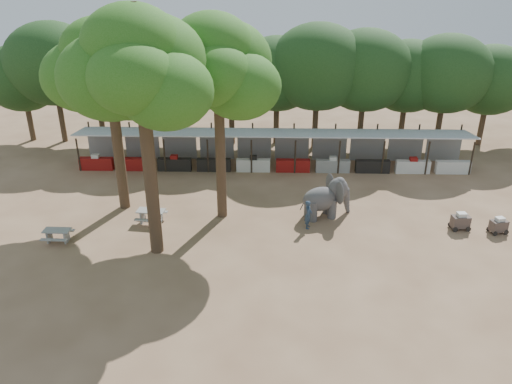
{
  "coord_description": "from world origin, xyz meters",
  "views": [
    {
      "loc": [
        -0.34,
        -19.91,
        13.46
      ],
      "look_at": [
        -1.0,
        5.0,
        2.0
      ],
      "focal_mm": 35.0,
      "sensor_mm": 36.0,
      "label": 1
    }
  ],
  "objects_px": {
    "yard_tree_center": "(138,69)",
    "handler": "(308,214)",
    "yard_tree_back": "(215,67)",
    "elephant": "(327,198)",
    "yard_tree_left": "(107,70)",
    "cart_front": "(460,221)",
    "cart_back": "(499,225)",
    "picnic_table_far": "(151,215)",
    "picnic_table_near": "(57,234)"
  },
  "relations": [
    {
      "from": "picnic_table_near",
      "to": "cart_back",
      "type": "xyz_separation_m",
      "value": [
        23.7,
        1.56,
        0.01
      ]
    },
    {
      "from": "yard_tree_left",
      "to": "handler",
      "type": "bearing_deg",
      "value": -12.92
    },
    {
      "from": "cart_front",
      "to": "yard_tree_back",
      "type": "bearing_deg",
      "value": 168.2
    },
    {
      "from": "handler",
      "to": "picnic_table_near",
      "type": "xyz_separation_m",
      "value": [
        -13.34,
        -1.87,
        -0.37
      ]
    },
    {
      "from": "handler",
      "to": "picnic_table_far",
      "type": "relative_size",
      "value": 0.97
    },
    {
      "from": "yard_tree_center",
      "to": "yard_tree_back",
      "type": "distance_m",
      "value": 5.04
    },
    {
      "from": "picnic_table_near",
      "to": "cart_front",
      "type": "distance_m",
      "value": 21.84
    },
    {
      "from": "yard_tree_back",
      "to": "elephant",
      "type": "bearing_deg",
      "value": -0.5
    },
    {
      "from": "handler",
      "to": "picnic_table_far",
      "type": "height_order",
      "value": "handler"
    },
    {
      "from": "yard_tree_left",
      "to": "yard_tree_center",
      "type": "relative_size",
      "value": 0.92
    },
    {
      "from": "yard_tree_left",
      "to": "picnic_table_far",
      "type": "bearing_deg",
      "value": -44.58
    },
    {
      "from": "yard_tree_left",
      "to": "elephant",
      "type": "xyz_separation_m",
      "value": [
        12.18,
        -1.05,
        -7.03
      ]
    },
    {
      "from": "yard_tree_center",
      "to": "picnic_table_far",
      "type": "height_order",
      "value": "yard_tree_center"
    },
    {
      "from": "cart_back",
      "to": "picnic_table_far",
      "type": "bearing_deg",
      "value": 163.53
    },
    {
      "from": "yard_tree_back",
      "to": "cart_back",
      "type": "relative_size",
      "value": 10.42
    },
    {
      "from": "picnic_table_far",
      "to": "cart_back",
      "type": "bearing_deg",
      "value": 4.56
    },
    {
      "from": "yard_tree_left",
      "to": "cart_back",
      "type": "xyz_separation_m",
      "value": [
        21.4,
        -2.84,
        -7.74
      ]
    },
    {
      "from": "yard_tree_left",
      "to": "cart_back",
      "type": "bearing_deg",
      "value": -7.56
    },
    {
      "from": "elephant",
      "to": "handler",
      "type": "distance_m",
      "value": 1.9
    },
    {
      "from": "cart_back",
      "to": "yard_tree_back",
      "type": "bearing_deg",
      "value": 158.75
    },
    {
      "from": "yard_tree_center",
      "to": "cart_back",
      "type": "distance_m",
      "value": 20.48
    },
    {
      "from": "yard_tree_back",
      "to": "cart_front",
      "type": "distance_m",
      "value": 15.74
    },
    {
      "from": "yard_tree_left",
      "to": "cart_back",
      "type": "height_order",
      "value": "yard_tree_left"
    },
    {
      "from": "yard_tree_back",
      "to": "picnic_table_far",
      "type": "relative_size",
      "value": 6.66
    },
    {
      "from": "yard_tree_back",
      "to": "elephant",
      "type": "xyz_separation_m",
      "value": [
        6.18,
        -0.05,
        -7.37
      ]
    },
    {
      "from": "yard_tree_center",
      "to": "handler",
      "type": "xyz_separation_m",
      "value": [
        8.03,
        2.47,
        -8.38
      ]
    },
    {
      "from": "yard_tree_center",
      "to": "picnic_table_near",
      "type": "bearing_deg",
      "value": 173.58
    },
    {
      "from": "elephant",
      "to": "cart_back",
      "type": "distance_m",
      "value": 9.42
    },
    {
      "from": "yard_tree_center",
      "to": "cart_back",
      "type": "bearing_deg",
      "value": 6.7
    },
    {
      "from": "yard_tree_back",
      "to": "cart_back",
      "type": "xyz_separation_m",
      "value": [
        15.4,
        -1.84,
        -8.08
      ]
    },
    {
      "from": "yard_tree_left",
      "to": "handler",
      "type": "relative_size",
      "value": 6.66
    },
    {
      "from": "picnic_table_near",
      "to": "cart_back",
      "type": "distance_m",
      "value": 23.75
    },
    {
      "from": "handler",
      "to": "picnic_table_near",
      "type": "relative_size",
      "value": 1.15
    },
    {
      "from": "picnic_table_far",
      "to": "handler",
      "type": "bearing_deg",
      "value": 4.18
    },
    {
      "from": "cart_front",
      "to": "cart_back",
      "type": "xyz_separation_m",
      "value": [
        1.95,
        -0.36,
        -0.04
      ]
    },
    {
      "from": "picnic_table_far",
      "to": "elephant",
      "type": "bearing_deg",
      "value": 12.89
    },
    {
      "from": "yard_tree_center",
      "to": "picnic_table_far",
      "type": "relative_size",
      "value": 7.06
    },
    {
      "from": "cart_front",
      "to": "cart_back",
      "type": "bearing_deg",
      "value": -15.94
    },
    {
      "from": "elephant",
      "to": "cart_back",
      "type": "height_order",
      "value": "elephant"
    },
    {
      "from": "yard_tree_left",
      "to": "picnic_table_far",
      "type": "distance_m",
      "value": 8.28
    },
    {
      "from": "elephant",
      "to": "picnic_table_near",
      "type": "bearing_deg",
      "value": 174.18
    },
    {
      "from": "yard_tree_back",
      "to": "picnic_table_far",
      "type": "distance_m",
      "value": 8.97
    },
    {
      "from": "cart_back",
      "to": "yard_tree_center",
      "type": "bearing_deg",
      "value": 172.27
    },
    {
      "from": "elephant",
      "to": "picnic_table_near",
      "type": "distance_m",
      "value": 14.88
    },
    {
      "from": "elephant",
      "to": "cart_back",
      "type": "relative_size",
      "value": 2.9
    },
    {
      "from": "yard_tree_left",
      "to": "cart_back",
      "type": "relative_size",
      "value": 10.11
    },
    {
      "from": "yard_tree_back",
      "to": "picnic_table_far",
      "type": "height_order",
      "value": "yard_tree_back"
    },
    {
      "from": "yard_tree_center",
      "to": "picnic_table_far",
      "type": "distance_m",
      "value": 9.19
    },
    {
      "from": "picnic_table_near",
      "to": "picnic_table_far",
      "type": "height_order",
      "value": "picnic_table_far"
    },
    {
      "from": "yard_tree_left",
      "to": "cart_front",
      "type": "height_order",
      "value": "yard_tree_left"
    }
  ]
}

